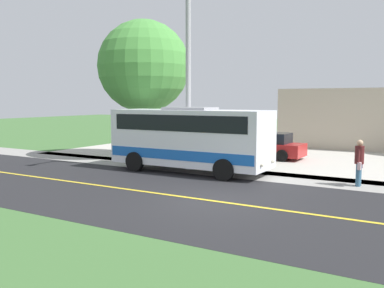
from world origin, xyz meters
TOP-DOWN VIEW (x-y plane):
  - ground_plane at (0.00, 0.00)m, footprint 120.00×120.00m
  - road_surface at (0.00, 0.00)m, footprint 8.00×100.00m
  - sidewalk at (-5.20, 0.00)m, footprint 2.40×100.00m
  - parking_lot_surface at (-12.40, 3.00)m, footprint 14.00×36.00m
  - road_centre_line at (0.00, 0.00)m, footprint 0.16×100.00m
  - shuttle_bus_front at (-4.47, -3.44)m, footprint 2.59×7.45m
  - pedestrian_with_bags at (-4.93, 3.74)m, footprint 0.72×0.34m
  - street_light_pole at (-4.89, -3.86)m, footprint 1.97×0.24m
  - parked_car_near at (-10.57, -2.12)m, footprint 2.06×4.42m
  - tree_curbside at (-7.40, -8.20)m, footprint 5.15×5.15m

SIDE VIEW (x-z plane):
  - ground_plane at x=0.00m, z-range 0.00..0.00m
  - sidewalk at x=-5.20m, z-range 0.00..0.01m
  - parking_lot_surface at x=-12.40m, z-range 0.00..0.01m
  - road_surface at x=0.00m, z-range 0.00..0.01m
  - road_centre_line at x=0.00m, z-range 0.01..0.01m
  - parked_car_near at x=-10.57m, z-range -0.04..1.41m
  - pedestrian_with_bags at x=-4.93m, z-range 0.07..1.84m
  - shuttle_bus_front at x=-4.47m, z-range 0.15..3.09m
  - street_light_pole at x=-4.89m, z-range 0.42..9.39m
  - tree_curbside at x=-7.40m, z-range 1.28..9.02m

